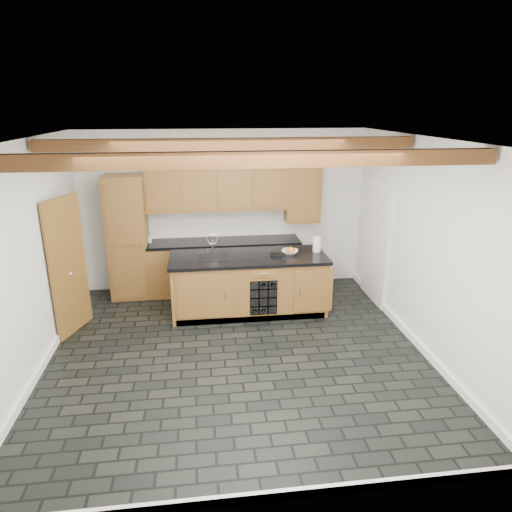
{
  "coord_description": "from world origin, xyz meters",
  "views": [
    {
      "loc": [
        -0.44,
        -5.44,
        3.18
      ],
      "look_at": [
        0.36,
        0.8,
        1.09
      ],
      "focal_mm": 32.0,
      "sensor_mm": 36.0,
      "label": 1
    }
  ],
  "objects": [
    {
      "name": "room_shell",
      "position": [
        -0.09,
        0.53,
        1.53
      ],
      "size": [
        5.01,
        5.0,
        5.0
      ],
      "color": "white",
      "rests_on": "ground"
    },
    {
      "name": "fruit_cluster",
      "position": [
        0.97,
        1.32,
        1.0
      ],
      "size": [
        0.16,
        0.17,
        0.07
      ],
      "color": "red",
      "rests_on": "fruit_bowl"
    },
    {
      "name": "island",
      "position": [
        0.31,
        1.28,
        0.46
      ],
      "size": [
        2.48,
        0.96,
        0.93
      ],
      "color": "brown",
      "rests_on": "ground"
    },
    {
      "name": "paper_towel",
      "position": [
        1.42,
        1.38,
        1.05
      ],
      "size": [
        0.12,
        0.12,
        0.24
      ],
      "primitive_type": "cylinder",
      "color": "white",
      "rests_on": "island"
    },
    {
      "name": "back_cabinetry",
      "position": [
        -0.38,
        2.24,
        0.98
      ],
      "size": [
        3.65,
        0.62,
        2.2
      ],
      "color": "brown",
      "rests_on": "ground"
    },
    {
      "name": "fruit_bowl",
      "position": [
        0.97,
        1.32,
        0.96
      ],
      "size": [
        0.32,
        0.32,
        0.06
      ],
      "primitive_type": "imported",
      "rotation": [
        0.0,
        0.0,
        -0.29
      ],
      "color": "beige",
      "rests_on": "island"
    },
    {
      "name": "ground",
      "position": [
        0.0,
        0.0,
        0.0
      ],
      "size": [
        5.0,
        5.0,
        0.0
      ],
      "primitive_type": "plane",
      "color": "black",
      "rests_on": "ground"
    },
    {
      "name": "mug",
      "position": [
        -1.3,
        2.22,
        0.98
      ],
      "size": [
        0.13,
        0.13,
        0.09
      ],
      "primitive_type": "imported",
      "rotation": [
        0.0,
        0.0,
        0.44
      ],
      "color": "white",
      "rests_on": "back_cabinetry"
    },
    {
      "name": "kitchen_scale",
      "position": [
        0.74,
        1.28,
        0.96
      ],
      "size": [
        0.2,
        0.15,
        0.06
      ],
      "rotation": [
        0.0,
        0.0,
        -0.28
      ],
      "color": "black",
      "rests_on": "island"
    },
    {
      "name": "faucet",
      "position": [
        -0.25,
        1.33,
        0.96
      ],
      "size": [
        0.45,
        0.4,
        0.34
      ],
      "color": "black",
      "rests_on": "island"
    }
  ]
}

